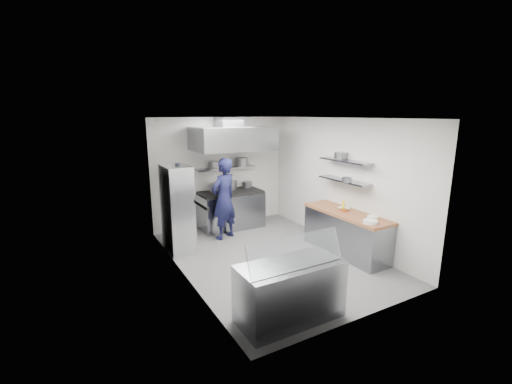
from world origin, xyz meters
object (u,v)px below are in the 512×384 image
wire_rack (177,209)px  display_case (290,291)px  gas_range (231,210)px  chef (224,199)px

wire_rack → display_case: wire_rack is taller
gas_range → wire_rack: (-1.63, -0.83, 0.48)m
chef → wire_rack: chef is taller
chef → display_case: 3.55m
chef → gas_range: bearing=-149.1°
gas_range → chef: size_ratio=0.84×
chef → display_case: size_ratio=1.27×
wire_rack → display_case: 3.37m
chef → wire_rack: (-1.16, -0.20, -0.03)m
gas_range → display_case: 4.22m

